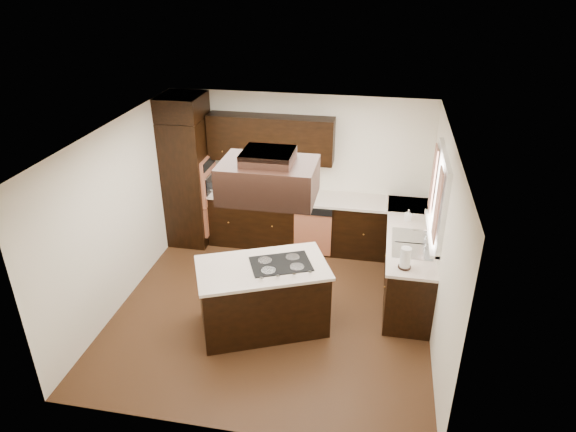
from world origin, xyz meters
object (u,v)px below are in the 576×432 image
object	(u,v)px
island	(263,298)
range_hood	(268,180)
spice_rack	(245,182)
oven_column	(189,182)

from	to	relation	value
island	range_hood	distance (m)	1.73
spice_rack	range_hood	bearing A→B (deg)	-70.37
oven_column	island	size ratio (longest dim) A/B	1.36
island	spice_rack	xyz separation A→B (m)	(-0.80, 2.17, 0.65)
oven_column	spice_rack	world-z (taller)	oven_column
range_hood	oven_column	bearing A→B (deg)	129.74
oven_column	range_hood	xyz separation A→B (m)	(1.88, -2.25, 1.10)
oven_column	island	distance (m)	2.79
oven_column	island	world-z (taller)	oven_column
island	spice_rack	distance (m)	2.40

